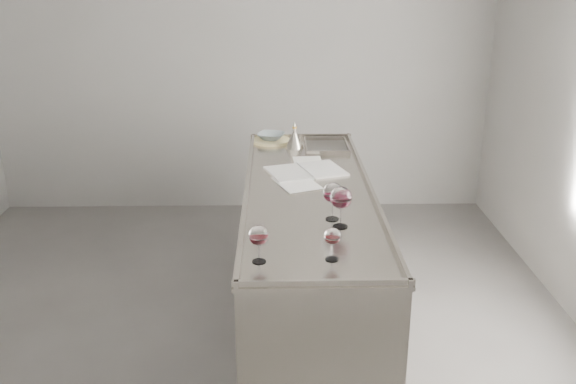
{
  "coord_description": "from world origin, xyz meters",
  "views": [
    {
      "loc": [
        0.3,
        -3.28,
        2.23
      ],
      "look_at": [
        0.37,
        0.05,
        1.02
      ],
      "focal_mm": 40.0,
      "sensor_mm": 36.0,
      "label": 1
    }
  ],
  "objects_px": {
    "counter": "(308,261)",
    "ceramic_bowl": "(271,136)",
    "wine_glass_right": "(333,194)",
    "wine_glass_small": "(332,237)",
    "wine_glass_middle": "(341,199)",
    "wine_glass_left": "(259,236)",
    "wine_funnel": "(295,140)",
    "notebook": "(306,171)"
  },
  "relations": [
    {
      "from": "counter",
      "to": "ceramic_bowl",
      "type": "distance_m",
      "value": 1.22
    },
    {
      "from": "wine_glass_right",
      "to": "ceramic_bowl",
      "type": "bearing_deg",
      "value": 102.05
    },
    {
      "from": "wine_glass_small",
      "to": "wine_glass_middle",
      "type": "bearing_deg",
      "value": 78.79
    },
    {
      "from": "wine_glass_middle",
      "to": "wine_glass_right",
      "type": "height_order",
      "value": "wine_glass_middle"
    },
    {
      "from": "ceramic_bowl",
      "to": "wine_glass_left",
      "type": "bearing_deg",
      "value": -91.33
    },
    {
      "from": "wine_glass_left",
      "to": "wine_funnel",
      "type": "height_order",
      "value": "wine_funnel"
    },
    {
      "from": "wine_glass_middle",
      "to": "wine_funnel",
      "type": "relative_size",
      "value": 1.09
    },
    {
      "from": "counter",
      "to": "wine_glass_right",
      "type": "bearing_deg",
      "value": -77.65
    },
    {
      "from": "wine_glass_middle",
      "to": "wine_funnel",
      "type": "xyz_separation_m",
      "value": [
        -0.19,
        1.47,
        -0.09
      ]
    },
    {
      "from": "counter",
      "to": "wine_glass_right",
      "type": "height_order",
      "value": "wine_glass_right"
    },
    {
      "from": "wine_glass_right",
      "to": "wine_glass_small",
      "type": "xyz_separation_m",
      "value": [
        -0.04,
        -0.48,
        -0.03
      ]
    },
    {
      "from": "counter",
      "to": "ceramic_bowl",
      "type": "height_order",
      "value": "ceramic_bowl"
    },
    {
      "from": "notebook",
      "to": "wine_funnel",
      "type": "height_order",
      "value": "wine_funnel"
    },
    {
      "from": "notebook",
      "to": "ceramic_bowl",
      "type": "xyz_separation_m",
      "value": [
        -0.23,
        0.73,
        0.04
      ]
    },
    {
      "from": "wine_glass_middle",
      "to": "wine_glass_small",
      "type": "distance_m",
      "value": 0.39
    },
    {
      "from": "counter",
      "to": "wine_funnel",
      "type": "distance_m",
      "value": 1.05
    },
    {
      "from": "wine_glass_left",
      "to": "notebook",
      "type": "height_order",
      "value": "wine_glass_left"
    },
    {
      "from": "wine_glass_left",
      "to": "notebook",
      "type": "relative_size",
      "value": 0.32
    },
    {
      "from": "wine_glass_right",
      "to": "notebook",
      "type": "bearing_deg",
      "value": 97.25
    },
    {
      "from": "wine_glass_middle",
      "to": "notebook",
      "type": "distance_m",
      "value": 0.93
    },
    {
      "from": "notebook",
      "to": "wine_glass_left",
      "type": "bearing_deg",
      "value": -120.15
    },
    {
      "from": "ceramic_bowl",
      "to": "wine_glass_middle",
      "type": "bearing_deg",
      "value": -77.58
    },
    {
      "from": "wine_glass_middle",
      "to": "wine_glass_small",
      "type": "bearing_deg",
      "value": -101.21
    },
    {
      "from": "wine_glass_left",
      "to": "wine_glass_small",
      "type": "relative_size",
      "value": 1.13
    },
    {
      "from": "ceramic_bowl",
      "to": "wine_glass_small",
      "type": "bearing_deg",
      "value": -81.96
    },
    {
      "from": "wine_glass_left",
      "to": "ceramic_bowl",
      "type": "relative_size",
      "value": 0.9
    },
    {
      "from": "wine_glass_right",
      "to": "wine_glass_small",
      "type": "distance_m",
      "value": 0.48
    },
    {
      "from": "wine_glass_left",
      "to": "wine_glass_right",
      "type": "distance_m",
      "value": 0.62
    },
    {
      "from": "wine_glass_left",
      "to": "wine_funnel",
      "type": "bearing_deg",
      "value": 83.33
    },
    {
      "from": "wine_glass_middle",
      "to": "counter",
      "type": "bearing_deg",
      "value": 103.36
    },
    {
      "from": "wine_funnel",
      "to": "counter",
      "type": "bearing_deg",
      "value": -86.37
    },
    {
      "from": "wine_glass_right",
      "to": "wine_glass_small",
      "type": "bearing_deg",
      "value": -95.08
    },
    {
      "from": "wine_glass_small",
      "to": "wine_funnel",
      "type": "height_order",
      "value": "wine_funnel"
    },
    {
      "from": "wine_glass_right",
      "to": "notebook",
      "type": "distance_m",
      "value": 0.82
    },
    {
      "from": "wine_glass_left",
      "to": "counter",
      "type": "bearing_deg",
      "value": 73.91
    },
    {
      "from": "wine_glass_right",
      "to": "ceramic_bowl",
      "type": "relative_size",
      "value": 1.03
    },
    {
      "from": "counter",
      "to": "wine_glass_small",
      "type": "xyz_separation_m",
      "value": [
        0.06,
        -0.94,
        0.58
      ]
    },
    {
      "from": "wine_glass_left",
      "to": "wine_glass_right",
      "type": "bearing_deg",
      "value": 53.02
    },
    {
      "from": "notebook",
      "to": "ceramic_bowl",
      "type": "distance_m",
      "value": 0.77
    },
    {
      "from": "wine_glass_left",
      "to": "wine_glass_right",
      "type": "height_order",
      "value": "wine_glass_right"
    },
    {
      "from": "wine_glass_left",
      "to": "ceramic_bowl",
      "type": "height_order",
      "value": "wine_glass_left"
    },
    {
      "from": "wine_glass_left",
      "to": "wine_glass_middle",
      "type": "bearing_deg",
      "value": 44.22
    }
  ]
}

